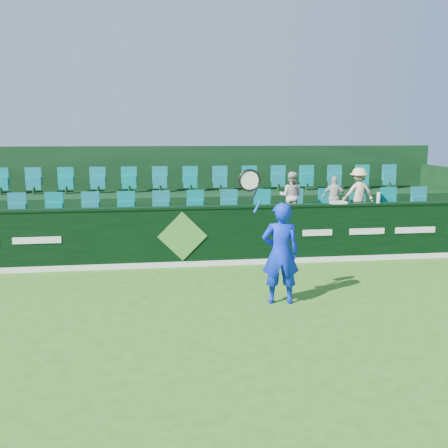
{
  "coord_description": "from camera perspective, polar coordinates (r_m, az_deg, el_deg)",
  "views": [
    {
      "loc": [
        -0.58,
        -6.96,
        2.89
      ],
      "look_at": [
        0.78,
        2.8,
        1.15
      ],
      "focal_mm": 40.0,
      "sensor_mm": 36.0,
      "label": 1
    }
  ],
  "objects": [
    {
      "name": "ground",
      "position": [
        7.56,
        -3.0,
        -12.49
      ],
      "size": [
        60.0,
        60.0,
        0.0
      ],
      "primitive_type": "plane",
      "color": "#2D6D1A",
      "rests_on": "ground"
    },
    {
      "name": "sponsor_hoarding",
      "position": [
        11.19,
        -4.78,
        -1.43
      ],
      "size": [
        16.0,
        0.25,
        1.35
      ],
      "color": "black",
      "rests_on": "ground"
    },
    {
      "name": "stand_tier_front",
      "position": [
        12.33,
        -5.06,
        -1.67
      ],
      "size": [
        16.0,
        2.0,
        0.8
      ],
      "primitive_type": "cube",
      "color": "black",
      "rests_on": "ground"
    },
    {
      "name": "stand_tier_back",
      "position": [
        14.15,
        -5.47,
        0.87
      ],
      "size": [
        16.0,
        1.8,
        1.3
      ],
      "primitive_type": "cube",
      "color": "black",
      "rests_on": "ground"
    },
    {
      "name": "stand_rear",
      "position": [
        14.51,
        -5.58,
        3.35
      ],
      "size": [
        16.0,
        4.1,
        2.6
      ],
      "color": "black",
      "rests_on": "ground"
    },
    {
      "name": "seat_row_front",
      "position": [
        12.6,
        -5.2,
        1.81
      ],
      "size": [
        13.5,
        0.5,
        0.6
      ],
      "primitive_type": "cube",
      "color": "#057979",
      "rests_on": "stand_tier_front"
    },
    {
      "name": "seat_row_back",
      "position": [
        14.33,
        -5.58,
        4.81
      ],
      "size": [
        13.5,
        0.5,
        0.6
      ],
      "primitive_type": "cube",
      "color": "#057979",
      "rests_on": "stand_tier_back"
    },
    {
      "name": "tennis_player",
      "position": [
        8.69,
        6.43,
        -3.25
      ],
      "size": [
        1.18,
        0.5,
        2.43
      ],
      "color": "#0C27D6",
      "rests_on": "ground"
    },
    {
      "name": "spectator_left",
      "position": [
        12.63,
        7.66,
        3.19
      ],
      "size": [
        0.72,
        0.65,
        1.21
      ],
      "primitive_type": "imported",
      "rotation": [
        0.0,
        0.0,
        2.74
      ],
      "color": "beige",
      "rests_on": "stand_tier_front"
    },
    {
      "name": "spectator_middle",
      "position": [
        12.99,
        12.5,
        2.95
      ],
      "size": [
        0.69,
        0.47,
        1.09
      ],
      "primitive_type": "imported",
      "rotation": [
        0.0,
        0.0,
        2.79
      ],
      "color": "beige",
      "rests_on": "stand_tier_front"
    },
    {
      "name": "spectator_right",
      "position": [
        13.21,
        15.09,
        3.42
      ],
      "size": [
        0.86,
        0.51,
        1.3
      ],
      "primitive_type": "imported",
      "rotation": [
        0.0,
        0.0,
        3.18
      ],
      "color": "beige",
      "rests_on": "stand_tier_front"
    },
    {
      "name": "towel",
      "position": [
        11.83,
        12.93,
        2.41
      ],
      "size": [
        0.35,
        0.23,
        0.05
      ],
      "primitive_type": "cube",
      "color": "white",
      "rests_on": "sponsor_hoarding"
    },
    {
      "name": "drinks_bottle",
      "position": [
        12.2,
        17.24,
        2.91
      ],
      "size": [
        0.08,
        0.08,
        0.25
      ],
      "primitive_type": "cylinder",
      "color": "silver",
      "rests_on": "sponsor_hoarding"
    }
  ]
}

